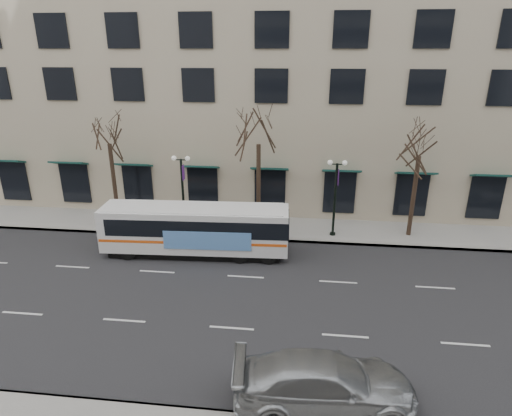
# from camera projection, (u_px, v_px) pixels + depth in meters

# --- Properties ---
(ground) EXTENTS (160.00, 160.00, 0.00)m
(ground) POSITION_uv_depth(u_px,v_px,m) (239.00, 300.00, 21.22)
(ground) COLOR black
(ground) RESTS_ON ground
(sidewalk_far) EXTENTS (80.00, 4.00, 0.15)m
(sidewalk_far) POSITION_uv_depth(u_px,v_px,m) (332.00, 231.00, 29.04)
(sidewalk_far) COLOR gray
(sidewalk_far) RESTS_ON ground
(building_hotel) EXTENTS (40.00, 20.00, 24.00)m
(building_hotel) POSITION_uv_depth(u_px,v_px,m) (251.00, 45.00, 36.76)
(building_hotel) COLOR tan
(building_hotel) RESTS_ON ground
(tree_far_left) EXTENTS (3.60, 3.60, 8.34)m
(tree_far_left) POSITION_uv_depth(u_px,v_px,m) (108.00, 130.00, 28.12)
(tree_far_left) COLOR black
(tree_far_left) RESTS_ON ground
(tree_far_mid) EXTENTS (3.60, 3.60, 8.55)m
(tree_far_mid) POSITION_uv_depth(u_px,v_px,m) (259.00, 129.00, 26.99)
(tree_far_mid) COLOR black
(tree_far_mid) RESTS_ON ground
(tree_far_right) EXTENTS (3.60, 3.60, 8.06)m
(tree_far_right) POSITION_uv_depth(u_px,v_px,m) (421.00, 141.00, 26.10)
(tree_far_right) COLOR black
(tree_far_right) RESTS_ON ground
(lamp_post_left) EXTENTS (1.22, 0.45, 5.21)m
(lamp_post_left) POSITION_uv_depth(u_px,v_px,m) (183.00, 189.00, 28.35)
(lamp_post_left) COLOR black
(lamp_post_left) RESTS_ON ground
(lamp_post_right) EXTENTS (1.22, 0.45, 5.21)m
(lamp_post_right) POSITION_uv_depth(u_px,v_px,m) (335.00, 195.00, 27.29)
(lamp_post_right) COLOR black
(lamp_post_right) RESTS_ON ground
(city_bus) EXTENTS (11.20, 2.94, 3.01)m
(city_bus) POSITION_uv_depth(u_px,v_px,m) (197.00, 229.00, 25.46)
(city_bus) COLOR white
(city_bus) RESTS_ON ground
(silver_car) EXTENTS (6.53, 3.17, 1.83)m
(silver_car) POSITION_uv_depth(u_px,v_px,m) (325.00, 383.00, 14.72)
(silver_car) COLOR #9CA0A3
(silver_car) RESTS_ON ground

